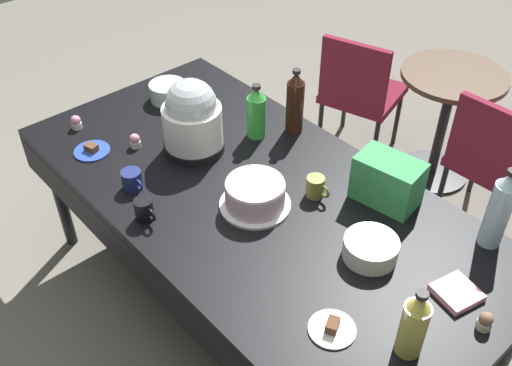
# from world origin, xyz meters

# --- Properties ---
(ground) EXTENTS (9.00, 9.00, 0.00)m
(ground) POSITION_xyz_m (0.00, 0.00, 0.00)
(ground) COLOR slate
(potluck_table) EXTENTS (2.20, 1.10, 0.75)m
(potluck_table) POSITION_xyz_m (0.00, 0.00, 0.69)
(potluck_table) COLOR black
(potluck_table) RESTS_ON ground
(frosted_layer_cake) EXTENTS (0.29, 0.29, 0.12)m
(frosted_layer_cake) POSITION_xyz_m (0.06, -0.06, 0.81)
(frosted_layer_cake) COLOR silver
(frosted_layer_cake) RESTS_ON potluck_table
(slow_cooker) EXTENTS (0.28, 0.28, 0.35)m
(slow_cooker) POSITION_xyz_m (-0.41, -0.01, 0.92)
(slow_cooker) COLOR black
(slow_cooker) RESTS_ON potluck_table
(glass_salad_bowl) EXTENTS (0.19, 0.19, 0.09)m
(glass_salad_bowl) POSITION_xyz_m (-0.85, 0.15, 0.79)
(glass_salad_bowl) COLOR #B2C6BC
(glass_salad_bowl) RESTS_ON potluck_table
(ceramic_snack_bowl) EXTENTS (0.20, 0.20, 0.08)m
(ceramic_snack_bowl) POSITION_xyz_m (0.55, 0.07, 0.79)
(ceramic_snack_bowl) COLOR silver
(ceramic_snack_bowl) RESTS_ON potluck_table
(dessert_plate_white) EXTENTS (0.16, 0.16, 0.04)m
(dessert_plate_white) POSITION_xyz_m (0.68, -0.27, 0.76)
(dessert_plate_white) COLOR white
(dessert_plate_white) RESTS_ON potluck_table
(dessert_plate_cobalt) EXTENTS (0.16, 0.16, 0.04)m
(dessert_plate_cobalt) POSITION_xyz_m (-0.71, -0.37, 0.76)
(dessert_plate_cobalt) COLOR #2D4CB2
(dessert_plate_cobalt) RESTS_ON potluck_table
(cupcake_vanilla) EXTENTS (0.05, 0.05, 0.07)m
(cupcake_vanilla) POSITION_xyz_m (-0.61, -0.20, 0.78)
(cupcake_vanilla) COLOR beige
(cupcake_vanilla) RESTS_ON potluck_table
(cupcake_cocoa) EXTENTS (0.05, 0.05, 0.07)m
(cupcake_cocoa) POSITION_xyz_m (-0.93, -0.33, 0.78)
(cupcake_cocoa) COLOR beige
(cupcake_cocoa) RESTS_ON potluck_table
(cupcake_rose) EXTENTS (0.05, 0.05, 0.07)m
(cupcake_rose) POSITION_xyz_m (1.00, 0.11, 0.78)
(cupcake_rose) COLOR beige
(cupcake_rose) RESTS_ON potluck_table
(soda_bottle_lime_soda) EXTENTS (0.09, 0.09, 0.27)m
(soda_bottle_lime_soda) POSITION_xyz_m (-0.31, 0.28, 0.87)
(soda_bottle_lime_soda) COLOR green
(soda_bottle_lime_soda) RESTS_ON potluck_table
(soda_bottle_water) EXTENTS (0.09, 0.09, 0.35)m
(soda_bottle_water) POSITION_xyz_m (0.80, 0.47, 0.91)
(soda_bottle_water) COLOR silver
(soda_bottle_water) RESTS_ON potluck_table
(soda_bottle_ginger_ale) EXTENTS (0.08, 0.08, 0.28)m
(soda_bottle_ginger_ale) POSITION_xyz_m (0.89, -0.15, 0.88)
(soda_bottle_ginger_ale) COLOR gold
(soda_bottle_ginger_ale) RESTS_ON potluck_table
(soda_bottle_cola) EXTENTS (0.08, 0.08, 0.33)m
(soda_bottle_cola) POSITION_xyz_m (-0.22, 0.44, 0.90)
(soda_bottle_cola) COLOR #33190F
(soda_bottle_cola) RESTS_ON potluck_table
(coffee_mug_navy) EXTENTS (0.12, 0.08, 0.08)m
(coffee_mug_navy) POSITION_xyz_m (-0.37, -0.37, 0.79)
(coffee_mug_navy) COLOR navy
(coffee_mug_navy) RESTS_ON potluck_table
(coffee_mug_black) EXTENTS (0.12, 0.08, 0.09)m
(coffee_mug_black) POSITION_xyz_m (-0.17, -0.43, 0.80)
(coffee_mug_black) COLOR black
(coffee_mug_black) RESTS_ON potluck_table
(coffee_mug_olive) EXTENTS (0.12, 0.08, 0.09)m
(coffee_mug_olive) POSITION_xyz_m (0.18, 0.17, 0.80)
(coffee_mug_olive) COLOR olive
(coffee_mug_olive) RESTS_ON potluck_table
(soda_carton) EXTENTS (0.28, 0.20, 0.20)m
(soda_carton) POSITION_xyz_m (0.39, 0.36, 0.85)
(soda_carton) COLOR #338C4C
(soda_carton) RESTS_ON potluck_table
(paper_napkin_stack) EXTENTS (0.17, 0.17, 0.02)m
(paper_napkin_stack) POSITION_xyz_m (0.87, 0.16, 0.76)
(paper_napkin_stack) COLOR pink
(paper_napkin_stack) RESTS_ON potluck_table
(maroon_chair_left) EXTENTS (0.55, 0.55, 0.85)m
(maroon_chair_left) POSITION_xyz_m (-0.53, 1.32, 0.49)
(maroon_chair_left) COLOR maroon
(maroon_chair_left) RESTS_ON ground
(maroon_chair_right) EXTENTS (0.45, 0.45, 0.85)m
(maroon_chair_right) POSITION_xyz_m (0.40, 1.32, 0.49)
(maroon_chair_right) COLOR maroon
(maroon_chair_right) RESTS_ON ground
(round_cafe_table) EXTENTS (0.60, 0.60, 0.72)m
(round_cafe_table) POSITION_xyz_m (-0.05, 1.54, 0.50)
(round_cafe_table) COLOR #473323
(round_cafe_table) RESTS_ON ground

